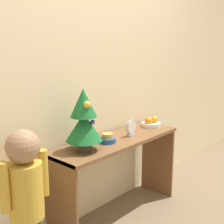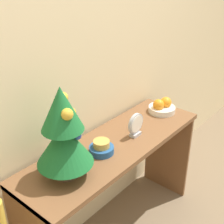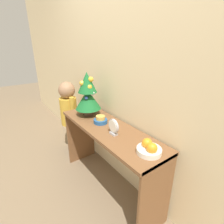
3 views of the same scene
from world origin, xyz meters
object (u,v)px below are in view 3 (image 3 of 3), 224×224
Objects in this scene: mini_tree at (88,94)px; child_figure at (69,109)px; singing_bowl at (101,120)px; desk_clock at (113,127)px; fruit_bowl at (149,149)px.

mini_tree reaches higher than child_figure.
mini_tree is 3.45× the size of singing_bowl.
child_figure is at bearing 178.98° from desk_clock.
child_figure is at bearing -177.68° from mini_tree.
child_figure reaches higher than desk_clock.
mini_tree reaches higher than fruit_bowl.
singing_bowl is 0.94× the size of desk_clock.
fruit_bowl is at bearing 1.18° from singing_bowl.
fruit_bowl is 0.64m from singing_bowl.
desk_clock is 0.15× the size of child_figure.
child_figure reaches higher than singing_bowl.
singing_bowl is at bearing 172.41° from desk_clock.
singing_bowl is 0.27m from desk_clock.
mini_tree is at bearing 2.32° from child_figure.
singing_bowl is at bearing 1.20° from child_figure.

